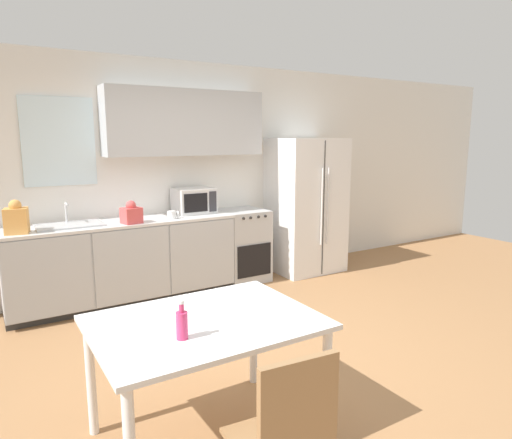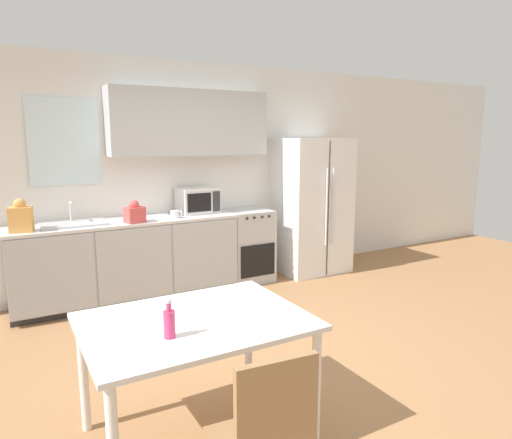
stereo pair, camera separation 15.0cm
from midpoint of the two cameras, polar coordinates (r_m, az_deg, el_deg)
ground_plane at (r=3.97m, az=-1.35°, el=-16.83°), size 12.00×12.00×0.00m
wall_back at (r=5.56m, az=-12.50°, el=6.55°), size 12.00×0.38×2.70m
kitchen_counter at (r=5.28m, az=-16.83°, el=-4.99°), size 2.45×0.62×0.91m
oven_range at (r=5.83m, az=-2.45°, el=-3.20°), size 0.55×0.61×0.91m
refrigerator at (r=6.20m, az=5.58°, el=1.77°), size 0.91×0.77×1.80m
kitchen_sink at (r=5.09m, az=-23.07°, el=-0.59°), size 0.65×0.39×0.23m
microwave at (r=5.52m, az=-8.55°, el=2.35°), size 0.45×0.37×0.30m
coffee_mug at (r=5.20m, az=-11.24°, el=0.59°), size 0.13×0.09×0.09m
grocery_bag_0 at (r=5.01m, az=-16.15°, el=0.70°), size 0.22×0.20×0.24m
grocery_bag_1 at (r=4.88m, az=-28.57°, el=0.08°), size 0.23×0.21×0.32m
dining_table at (r=2.77m, az=-7.92°, el=-14.09°), size 1.28×0.94×0.76m
dining_chair_near at (r=2.18m, az=1.82°, el=-25.42°), size 0.44×0.44×0.93m
drink_bottle at (r=2.49m, az=-10.99°, el=-12.69°), size 0.06×0.06×0.21m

